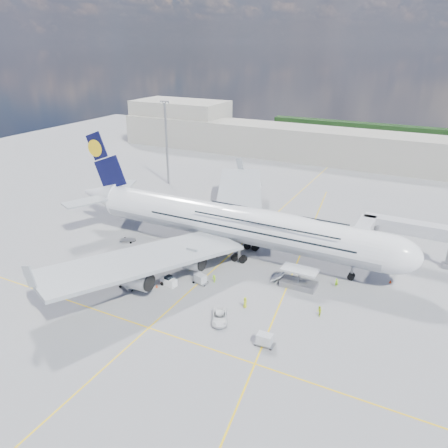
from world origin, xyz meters
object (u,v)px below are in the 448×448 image
at_px(service_van, 220,317).
at_px(dolly_nose_far, 265,340).
at_px(dolly_row_c, 128,283).
at_px(dolly_row_b, 139,277).
at_px(catering_truck_outer, 249,185).
at_px(crew_loader, 319,311).
at_px(airliner, 234,223).
at_px(cone_wing_left_inner, 229,221).
at_px(cone_wing_left_outer, 248,212).
at_px(jet_bridge, 391,230).
at_px(cargo_loader, 298,280).
at_px(cone_nose, 390,281).
at_px(crew_van, 245,302).
at_px(crew_tug, 214,279).
at_px(cone_wing_right_inner, 157,286).
at_px(dolly_back, 128,240).
at_px(baggage_tug, 169,281).
at_px(dolly_nose_near, 200,279).
at_px(crew_nose, 337,283).
at_px(cone_tail, 135,218).
at_px(catering_truck_inner, 230,225).
at_px(cone_wing_right_outer, 133,286).
at_px(light_mast, 167,142).
at_px(dolly_row_a, 85,275).
at_px(crew_wing, 147,256).

bearing_deg(service_van, dolly_nose_far, -41.43).
bearing_deg(dolly_row_c, dolly_row_b, 102.52).
xyz_separation_m(catering_truck_outer, crew_loader, (37.30, -54.86, -0.90)).
height_order(airliner, cone_wing_left_inner, airliner).
relative_size(service_van, cone_wing_left_outer, 10.10).
xyz_separation_m(jet_bridge, dolly_row_b, (-39.97, -30.20, -5.88)).
distance_m(cargo_loader, cone_nose, 17.62).
bearing_deg(dolly_nose_far, crew_van, 127.84).
xyz_separation_m(dolly_row_c, crew_van, (21.66, 4.06, -0.15)).
relative_size(crew_tug, cone_wing_right_inner, 2.71).
bearing_deg(airliner, dolly_back, -166.36).
distance_m(airliner, crew_tug, 14.44).
height_order(jet_bridge, baggage_tug, jet_bridge).
bearing_deg(cone_wing_right_inner, dolly_nose_near, 37.26).
bearing_deg(catering_truck_outer, crew_nose, -15.73).
distance_m(cone_wing_left_outer, cone_tail, 29.28).
relative_size(cone_wing_left_inner, cone_wing_right_inner, 0.94).
bearing_deg(dolly_row_b, cone_wing_left_inner, 85.27).
bearing_deg(cone_tail, jet_bridge, 5.03).
bearing_deg(crew_tug, crew_loader, 9.69).
bearing_deg(cone_wing_right_inner, crew_loader, 9.05).
xyz_separation_m(dolly_row_c, catering_truck_inner, (5.10, 31.40, 0.76)).
xyz_separation_m(dolly_row_b, cone_wing_right_outer, (0.12, -1.99, -0.72)).
xyz_separation_m(light_mast, dolly_nose_near, (40.36, -49.40, -12.22)).
relative_size(dolly_nose_far, crew_tug, 2.03).
xyz_separation_m(catering_truck_outer, crew_tug, (16.82, -53.11, -1.08)).
distance_m(catering_truck_outer, crew_tug, 55.72).
xyz_separation_m(dolly_row_c, dolly_nose_near, (10.95, 7.46, -0.13)).
height_order(airliner, light_mast, light_mast).
bearing_deg(crew_loader, dolly_row_a, -105.61).
relative_size(dolly_row_c, cone_wing_right_outer, 7.24).
distance_m(dolly_back, cone_wing_right_outer, 20.54).
xyz_separation_m(dolly_row_c, cone_tail, (-19.90, 27.49, -0.89)).
bearing_deg(dolly_back, crew_loader, -38.51).
relative_size(dolly_row_c, crew_wing, 2.33).
distance_m(light_mast, cone_wing_left_outer, 37.81).
relative_size(dolly_row_b, cone_wing_right_inner, 5.09).
distance_m(dolly_back, crew_nose, 46.77).
height_order(airliner, baggage_tug, airliner).
distance_m(service_van, cone_tail, 48.98).
bearing_deg(airliner, service_van, -69.25).
height_order(baggage_tug, crew_loader, baggage_tug).
relative_size(catering_truck_outer, cone_wing_right_inner, 12.73).
distance_m(cone_nose, cone_wing_right_inner, 43.50).
distance_m(crew_tug, cone_wing_left_inner, 29.96).
distance_m(jet_bridge, cone_wing_right_outer, 51.65).
distance_m(dolly_nose_far, crew_loader, 12.10).
bearing_deg(cone_wing_left_inner, cone_nose, -17.79).
bearing_deg(cone_wing_left_outer, dolly_row_c, -95.01).
height_order(catering_truck_inner, cone_nose, catering_truck_inner).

